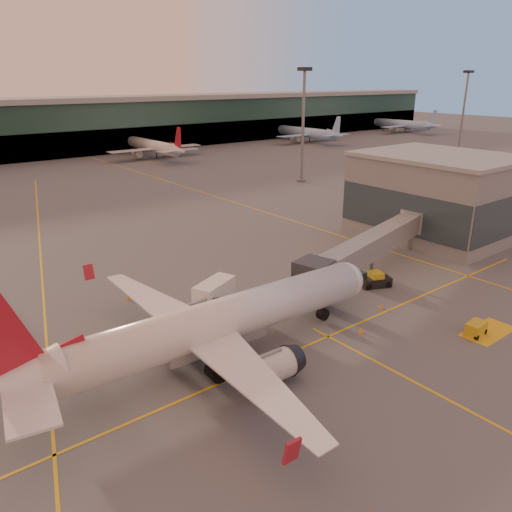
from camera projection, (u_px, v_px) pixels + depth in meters
ground at (330, 378)px, 41.14m from camera, size 600.00×600.00×0.00m
taxi_markings at (62, 255)px, 69.73m from camera, size 100.12×173.00×0.01m
gate_building at (437, 195)px, 76.73m from camera, size 18.40×22.40×12.60m
mast_east_near at (303, 117)px, 114.03m from camera, size 2.40×2.40×25.60m
mast_east_far at (464, 106)px, 160.75m from camera, size 2.40×2.40×25.60m
distant_aircraft_row at (40, 170)px, 134.63m from camera, size 350.00×34.00×13.00m
main_airplane at (210, 326)px, 42.10m from camera, size 36.78×33.09×11.11m
jet_bridge at (378, 243)px, 62.40m from camera, size 30.47×10.23×5.61m
catering_truck at (215, 296)px, 51.17m from camera, size 5.44×3.93×3.88m
gpu_cart at (476, 329)px, 47.81m from camera, size 2.36×1.53×1.32m
pushback_tug at (376, 280)px, 59.04m from camera, size 3.93×3.09×1.79m
cone_nose at (381, 306)px, 53.57m from camera, size 0.44×0.44×0.56m
cone_wing_left at (129, 297)px, 55.57m from camera, size 0.46×0.46×0.59m
cone_fwd at (361, 330)px, 48.41m from camera, size 0.45×0.45×0.57m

